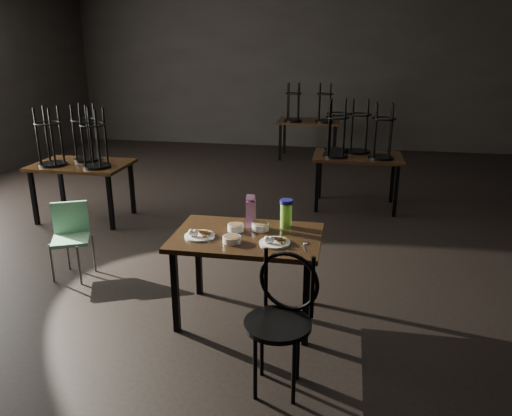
% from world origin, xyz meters
% --- Properties ---
extents(room, '(12.00, 12.04, 3.22)m').
position_xyz_m(room, '(-0.06, 0.01, 2.33)').
color(room, black).
rests_on(room, ground).
extents(main_table, '(1.20, 0.80, 0.75)m').
position_xyz_m(main_table, '(0.24, -1.26, 0.67)').
color(main_table, black).
rests_on(main_table, ground).
extents(plate_left, '(0.25, 0.25, 0.08)m').
position_xyz_m(plate_left, '(-0.13, -1.36, 0.77)').
color(plate_left, white).
rests_on(plate_left, main_table).
extents(plate_right, '(0.24, 0.24, 0.08)m').
position_xyz_m(plate_right, '(0.49, -1.39, 0.77)').
color(plate_right, white).
rests_on(plate_right, main_table).
extents(bowl_near, '(0.13, 0.13, 0.05)m').
position_xyz_m(bowl_near, '(0.13, -1.17, 0.78)').
color(bowl_near, white).
rests_on(bowl_near, main_table).
extents(bowl_far, '(0.14, 0.14, 0.06)m').
position_xyz_m(bowl_far, '(0.33, -1.12, 0.78)').
color(bowl_far, white).
rests_on(bowl_far, main_table).
extents(bowl_big, '(0.15, 0.15, 0.05)m').
position_xyz_m(bowl_big, '(0.16, -1.43, 0.78)').
color(bowl_big, white).
rests_on(bowl_big, main_table).
extents(juice_carton, '(0.07, 0.07, 0.29)m').
position_xyz_m(juice_carton, '(0.24, -1.06, 0.88)').
color(juice_carton, '#941B84').
rests_on(juice_carton, main_table).
extents(water_bottle, '(0.13, 0.13, 0.24)m').
position_xyz_m(water_bottle, '(0.53, -1.01, 0.87)').
color(water_bottle, '#98ED45').
rests_on(water_bottle, main_table).
extents(spoon, '(0.05, 0.20, 0.01)m').
position_xyz_m(spoon, '(0.73, -1.36, 0.75)').
color(spoon, silver).
rests_on(spoon, main_table).
extents(bentwood_chair, '(0.48, 0.47, 0.94)m').
position_xyz_m(bentwood_chair, '(0.64, -2.06, 0.56)').
color(bentwood_chair, black).
rests_on(bentwood_chair, ground).
extents(school_chair, '(0.45, 0.45, 0.74)m').
position_xyz_m(school_chair, '(-1.63, -0.77, 0.45)').
color(school_chair, '#74B589').
rests_on(school_chair, ground).
extents(bg_table_left, '(1.20, 0.80, 1.48)m').
position_xyz_m(bg_table_left, '(-2.34, 0.77, 0.78)').
color(bg_table_left, black).
rests_on(bg_table_left, ground).
extents(bg_table_right, '(1.20, 0.80, 1.48)m').
position_xyz_m(bg_table_right, '(1.12, 1.93, 0.80)').
color(bg_table_right, black).
rests_on(bg_table_right, ground).
extents(bg_table_far, '(1.20, 0.80, 1.48)m').
position_xyz_m(bg_table_far, '(0.24, 4.87, 0.75)').
color(bg_table_far, black).
rests_on(bg_table_far, ground).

